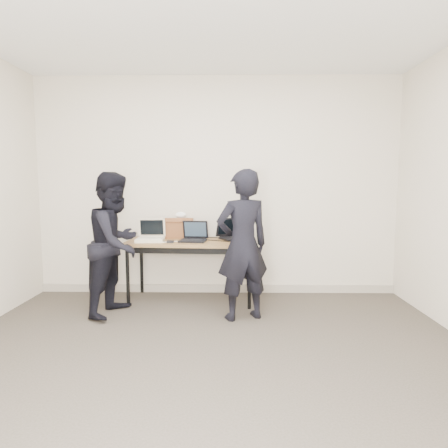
{
  "coord_description": "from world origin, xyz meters",
  "views": [
    {
      "loc": [
        0.16,
        -2.44,
        1.39
      ],
      "look_at": [
        0.1,
        1.6,
        0.95
      ],
      "focal_mm": 30.0,
      "sensor_mm": 36.0,
      "label": 1
    }
  ],
  "objects_px": {
    "laptop_right": "(233,234)",
    "person_observer": "(116,244)",
    "equipment_box": "(244,233)",
    "desk": "(191,246)",
    "leather_satchel": "(179,228)",
    "person_typist": "(243,245)",
    "laptop_center": "(194,237)",
    "laptop_beige": "(151,237)"
  },
  "relations": [
    {
      "from": "desk",
      "to": "equipment_box",
      "type": "distance_m",
      "value": 0.67
    },
    {
      "from": "person_observer",
      "to": "laptop_beige",
      "type": "bearing_deg",
      "value": -19.92
    },
    {
      "from": "laptop_center",
      "to": "person_observer",
      "type": "distance_m",
      "value": 0.89
    },
    {
      "from": "leather_satchel",
      "to": "person_observer",
      "type": "relative_size",
      "value": 0.24
    },
    {
      "from": "desk",
      "to": "laptop_beige",
      "type": "xyz_separation_m",
      "value": [
        -0.47,
        -0.02,
        0.11
      ]
    },
    {
      "from": "laptop_beige",
      "to": "person_observer",
      "type": "distance_m",
      "value": 0.5
    },
    {
      "from": "laptop_center",
      "to": "leather_satchel",
      "type": "height_order",
      "value": "leather_satchel"
    },
    {
      "from": "person_typist",
      "to": "person_observer",
      "type": "bearing_deg",
      "value": -27.77
    },
    {
      "from": "desk",
      "to": "equipment_box",
      "type": "bearing_deg",
      "value": 20.52
    },
    {
      "from": "person_typist",
      "to": "person_observer",
      "type": "relative_size",
      "value": 1.02
    },
    {
      "from": "laptop_beige",
      "to": "equipment_box",
      "type": "relative_size",
      "value": 1.46
    },
    {
      "from": "laptop_center",
      "to": "leather_satchel",
      "type": "distance_m",
      "value": 0.34
    },
    {
      "from": "laptop_beige",
      "to": "person_typist",
      "type": "relative_size",
      "value": 0.22
    },
    {
      "from": "desk",
      "to": "laptop_right",
      "type": "relative_size",
      "value": 3.41
    },
    {
      "from": "desk",
      "to": "laptop_right",
      "type": "bearing_deg",
      "value": 23.0
    },
    {
      "from": "laptop_beige",
      "to": "equipment_box",
      "type": "height_order",
      "value": "laptop_beige"
    },
    {
      "from": "laptop_right",
      "to": "person_observer",
      "type": "bearing_deg",
      "value": 178.47
    },
    {
      "from": "laptop_center",
      "to": "equipment_box",
      "type": "relative_size",
      "value": 1.47
    },
    {
      "from": "equipment_box",
      "to": "desk",
      "type": "bearing_deg",
      "value": -163.08
    },
    {
      "from": "desk",
      "to": "laptop_center",
      "type": "distance_m",
      "value": 0.12
    },
    {
      "from": "desk",
      "to": "leather_satchel",
      "type": "bearing_deg",
      "value": 131.76
    },
    {
      "from": "desk",
      "to": "equipment_box",
      "type": "relative_size",
      "value": 6.76
    },
    {
      "from": "laptop_beige",
      "to": "laptop_right",
      "type": "xyz_separation_m",
      "value": [
        0.97,
        0.2,
        0.01
      ]
    },
    {
      "from": "leather_satchel",
      "to": "person_typist",
      "type": "height_order",
      "value": "person_typist"
    },
    {
      "from": "laptop_right",
      "to": "person_observer",
      "type": "xyz_separation_m",
      "value": [
        -1.25,
        -0.61,
        -0.02
      ]
    },
    {
      "from": "person_observer",
      "to": "leather_satchel",
      "type": "bearing_deg",
      "value": -26.49
    },
    {
      "from": "laptop_beige",
      "to": "person_observer",
      "type": "bearing_deg",
      "value": -127.73
    },
    {
      "from": "person_observer",
      "to": "person_typist",
      "type": "bearing_deg",
      "value": -82.07
    },
    {
      "from": "laptop_beige",
      "to": "laptop_right",
      "type": "bearing_deg",
      "value": 8.26
    },
    {
      "from": "laptop_beige",
      "to": "laptop_center",
      "type": "xyz_separation_m",
      "value": [
        0.51,
        0.0,
        0.0
      ]
    },
    {
      "from": "leather_satchel",
      "to": "laptop_right",
      "type": "bearing_deg",
      "value": -6.22
    },
    {
      "from": "desk",
      "to": "laptop_center",
      "type": "bearing_deg",
      "value": -29.12
    },
    {
      "from": "equipment_box",
      "to": "leather_satchel",
      "type": "bearing_deg",
      "value": 177.48
    },
    {
      "from": "person_typist",
      "to": "person_observer",
      "type": "distance_m",
      "value": 1.35
    },
    {
      "from": "laptop_right",
      "to": "leather_satchel",
      "type": "bearing_deg",
      "value": 147.97
    },
    {
      "from": "person_observer",
      "to": "equipment_box",
      "type": "bearing_deg",
      "value": -51.04
    },
    {
      "from": "equipment_box",
      "to": "person_observer",
      "type": "bearing_deg",
      "value": -155.61
    },
    {
      "from": "leather_satchel",
      "to": "person_observer",
      "type": "bearing_deg",
      "value": -132.81
    },
    {
      "from": "laptop_center",
      "to": "person_typist",
      "type": "distance_m",
      "value": 0.8
    },
    {
      "from": "laptop_center",
      "to": "equipment_box",
      "type": "distance_m",
      "value": 0.63
    },
    {
      "from": "laptop_right",
      "to": "equipment_box",
      "type": "xyz_separation_m",
      "value": [
        0.13,
        0.02,
        0.01
      ]
    },
    {
      "from": "desk",
      "to": "person_observer",
      "type": "bearing_deg",
      "value": -146.4
    }
  ]
}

